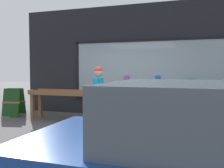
{
  "coord_description": "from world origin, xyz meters",
  "views": [
    {
      "loc": [
        2.02,
        -5.64,
        1.53
      ],
      "look_at": [
        -0.1,
        0.8,
        1.14
      ],
      "focal_mm": 40.0,
      "sensor_mm": 36.0,
      "label": 1
    }
  ],
  "objects_px": {
    "person_browsing": "(98,93)",
    "sandwich_board_sign": "(14,102)",
    "small_dog": "(81,119)",
    "display_table_left": "(70,96)",
    "display_table_right": "(172,101)"
  },
  "relations": [
    {
      "from": "person_browsing",
      "to": "sandwich_board_sign",
      "type": "relative_size",
      "value": 1.78
    },
    {
      "from": "person_browsing",
      "to": "sandwich_board_sign",
      "type": "distance_m",
      "value": 3.46
    },
    {
      "from": "person_browsing",
      "to": "small_dog",
      "type": "bearing_deg",
      "value": 103.44
    },
    {
      "from": "display_table_left",
      "to": "sandwich_board_sign",
      "type": "bearing_deg",
      "value": 175.35
    },
    {
      "from": "person_browsing",
      "to": "display_table_left",
      "type": "bearing_deg",
      "value": 48.91
    },
    {
      "from": "display_table_right",
      "to": "display_table_left",
      "type": "bearing_deg",
      "value": 179.98
    },
    {
      "from": "display_table_right",
      "to": "sandwich_board_sign",
      "type": "distance_m",
      "value": 5.16
    },
    {
      "from": "display_table_right",
      "to": "person_browsing",
      "type": "xyz_separation_m",
      "value": [
        -1.82,
        -0.63,
        0.23
      ]
    },
    {
      "from": "person_browsing",
      "to": "sandwich_board_sign",
      "type": "bearing_deg",
      "value": 63.84
    },
    {
      "from": "small_dog",
      "to": "display_table_right",
      "type": "bearing_deg",
      "value": -54.95
    },
    {
      "from": "display_table_right",
      "to": "person_browsing",
      "type": "bearing_deg",
      "value": -160.93
    },
    {
      "from": "display_table_left",
      "to": "display_table_right",
      "type": "height_order",
      "value": "display_table_left"
    },
    {
      "from": "display_table_left",
      "to": "person_browsing",
      "type": "distance_m",
      "value": 1.34
    },
    {
      "from": "display_table_left",
      "to": "display_table_right",
      "type": "distance_m",
      "value": 2.98
    },
    {
      "from": "small_dog",
      "to": "sandwich_board_sign",
      "type": "height_order",
      "value": "sandwich_board_sign"
    }
  ]
}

